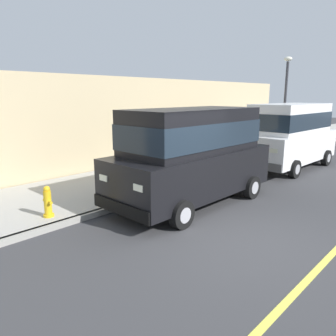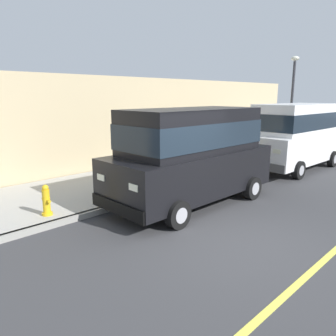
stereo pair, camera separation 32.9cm
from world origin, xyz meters
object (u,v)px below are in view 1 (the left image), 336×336
at_px(dog_brown, 136,176).
at_px(street_lamp, 286,94).
at_px(car_black_van, 192,152).
at_px(car_white_van, 290,133).
at_px(fire_hydrant, 48,202).

xyz_separation_m(dog_brown, street_lamp, (0.64, 8.79, 2.48)).
relative_size(car_black_van, dog_brown, 6.53).
bearing_deg(car_black_van, street_lamp, 99.26).
height_order(dog_brown, street_lamp, street_lamp).
bearing_deg(dog_brown, car_white_van, 72.13).
bearing_deg(car_white_van, street_lamp, 119.34).
relative_size(car_white_van, fire_hydrant, 6.83).
relative_size(car_white_van, street_lamp, 1.12).
bearing_deg(street_lamp, car_black_van, -80.74).
bearing_deg(car_white_van, car_black_van, -89.92).
relative_size(dog_brown, fire_hydrant, 1.04).
distance_m(car_black_van, car_white_van, 6.11).
bearing_deg(car_black_van, fire_hydrant, -114.35).
relative_size(car_white_van, dog_brown, 6.58).
height_order(car_white_van, dog_brown, car_white_van).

